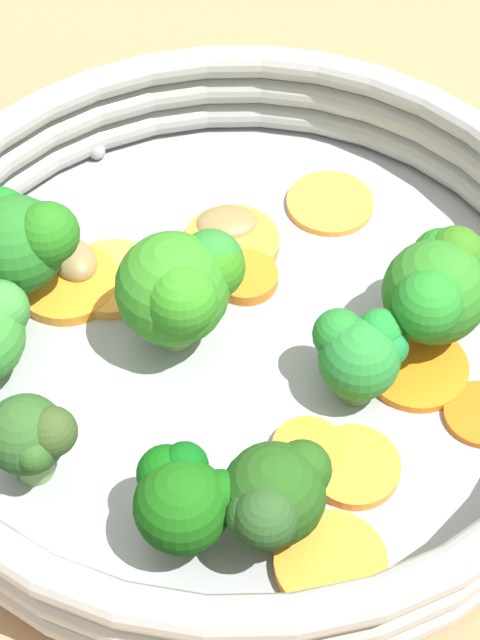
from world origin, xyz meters
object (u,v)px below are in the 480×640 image
at_px(carrot_slice_7, 253,278).
at_px(mushroom_piece_1, 227,224).
at_px(carrot_slice_0, 308,450).
at_px(broccoli_floret_4, 18,239).
at_px(skillet, 240,350).
at_px(broccoli_floret_0, 274,497).
at_px(broccoli_floret_5, 184,281).
at_px(carrot_slice_9, 354,467).
at_px(carrot_slice_2, 330,564).
at_px(carrot_slice_3, 416,367).
at_px(broccoli_floret_7, 437,287).
at_px(carrot_slice_8, 330,203).
at_px(carrot_slice_6, 232,242).
at_px(broccoli_floret_3, 361,352).
at_px(broccoli_floret_2, 33,437).
at_px(carrot_slice_5, 68,283).
at_px(mushroom_piece_0, 74,260).
at_px(broccoli_floret_6, 182,497).
at_px(carrot_slice_4, 112,278).

xyz_separation_m(carrot_slice_7, mushroom_piece_1, (-0.03, -0.01, 0.00)).
height_order(carrot_slice_0, broccoli_floret_4, broccoli_floret_4).
bearing_deg(skillet, carrot_slice_0, 30.04).
distance_m(broccoli_floret_0, broccoli_floret_5, 0.10).
bearing_deg(carrot_slice_7, carrot_slice_9, 25.97).
relative_size(carrot_slice_0, carrot_slice_2, 0.69).
height_order(carrot_slice_3, broccoli_floret_7, broccoli_floret_7).
bearing_deg(carrot_slice_7, skillet, -5.49).
xyz_separation_m(carrot_slice_2, mushroom_piece_1, (-0.17, -0.05, 0.00)).
relative_size(carrot_slice_8, broccoli_floret_0, 0.92).
relative_size(carrot_slice_6, broccoli_floret_0, 0.98).
bearing_deg(broccoli_floret_3, carrot_slice_0, -28.67).
xyz_separation_m(broccoli_floret_2, broccoli_floret_3, (-0.05, 0.12, -0.00)).
bearing_deg(carrot_slice_2, mushroom_piece_1, -162.60).
bearing_deg(broccoli_floret_3, broccoli_floret_7, 134.21).
relative_size(carrot_slice_5, carrot_slice_7, 1.56).
distance_m(broccoli_floret_5, mushroom_piece_0, 0.07).
relative_size(carrot_slice_6, broccoli_floret_6, 1.01).
height_order(carrot_slice_0, carrot_slice_6, same).
bearing_deg(broccoli_floret_7, broccoli_floret_5, -86.51).
bearing_deg(skillet, broccoli_floret_7, 96.92).
bearing_deg(carrot_slice_0, broccoli_floret_0, -18.57).
bearing_deg(broccoli_floret_2, carrot_slice_9, 94.79).
relative_size(carrot_slice_0, broccoli_floret_5, 0.51).
relative_size(carrot_slice_7, broccoli_floret_0, 0.65).
relative_size(broccoli_floret_5, mushroom_piece_1, 1.92).
distance_m(carrot_slice_8, carrot_slice_9, 0.15).
bearing_deg(broccoli_floret_2, carrot_slice_4, 172.73).
bearing_deg(broccoli_floret_0, carrot_slice_2, 59.81).
relative_size(carrot_slice_0, broccoli_floret_6, 0.66).
distance_m(broccoli_floret_3, mushroom_piece_1, 0.11).
xyz_separation_m(carrot_slice_0, mushroom_piece_1, (-0.12, -0.04, 0.00)).
bearing_deg(broccoli_floret_5, carrot_slice_3, 82.60).
xyz_separation_m(skillet, carrot_slice_0, (0.05, 0.03, 0.01)).
relative_size(carrot_slice_4, carrot_slice_8, 1.06).
height_order(carrot_slice_8, mushroom_piece_0, mushroom_piece_0).
bearing_deg(carrot_slice_2, broccoli_floret_2, -105.69).
distance_m(carrot_slice_2, carrot_slice_4, 0.17).
xyz_separation_m(broccoli_floret_5, mushroom_piece_0, (-0.03, -0.05, -0.03)).
xyz_separation_m(carrot_slice_4, broccoli_floret_2, (0.10, -0.01, 0.02)).
distance_m(carrot_slice_0, carrot_slice_8, 0.14).
relative_size(carrot_slice_0, carrot_slice_9, 0.79).
height_order(broccoli_floret_2, mushroom_piece_0, broccoli_floret_2).
relative_size(broccoli_floret_0, broccoli_floret_4, 0.83).
bearing_deg(broccoli_floret_2, carrot_slice_7, 144.09).
distance_m(carrot_slice_8, broccoli_floret_7, 0.09).
height_order(broccoli_floret_3, broccoli_floret_5, broccoli_floret_5).
bearing_deg(carrot_slice_9, carrot_slice_8, -174.97).
relative_size(carrot_slice_9, broccoli_floret_0, 0.81).
distance_m(broccoli_floret_3, broccoli_floret_7, 0.04).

